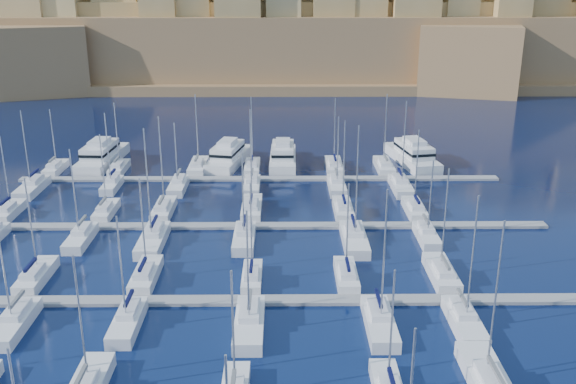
{
  "coord_description": "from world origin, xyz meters",
  "views": [
    {
      "loc": [
        4.08,
        -75.35,
        34.91
      ],
      "look_at": [
        4.8,
        6.0,
        6.72
      ],
      "focal_mm": 40.0,
      "sensor_mm": 36.0,
      "label": 1
    }
  ],
  "objects_px": {
    "motor_yacht_a": "(102,155)",
    "motor_yacht_c": "(283,156)",
    "motor_yacht_d": "(413,155)",
    "motor_yacht_b": "(228,156)"
  },
  "relations": [
    {
      "from": "motor_yacht_a",
      "to": "motor_yacht_c",
      "type": "distance_m",
      "value": 34.42
    },
    {
      "from": "motor_yacht_c",
      "to": "motor_yacht_d",
      "type": "distance_m",
      "value": 24.73
    },
    {
      "from": "motor_yacht_b",
      "to": "motor_yacht_c",
      "type": "xyz_separation_m",
      "value": [
        10.29,
        -0.25,
        -0.0
      ]
    },
    {
      "from": "motor_yacht_c",
      "to": "motor_yacht_a",
      "type": "bearing_deg",
      "value": 178.52
    },
    {
      "from": "motor_yacht_b",
      "to": "motor_yacht_c",
      "type": "bearing_deg",
      "value": -1.39
    },
    {
      "from": "motor_yacht_d",
      "to": "motor_yacht_a",
      "type": "bearing_deg",
      "value": 179.99
    },
    {
      "from": "motor_yacht_c",
      "to": "motor_yacht_d",
      "type": "xyz_separation_m",
      "value": [
        24.72,
        0.88,
        0.0
      ]
    },
    {
      "from": "motor_yacht_b",
      "to": "motor_yacht_d",
      "type": "relative_size",
      "value": 0.93
    },
    {
      "from": "motor_yacht_a",
      "to": "motor_yacht_d",
      "type": "bearing_deg",
      "value": -0.01
    },
    {
      "from": "motor_yacht_a",
      "to": "motor_yacht_d",
      "type": "distance_m",
      "value": 59.13
    }
  ]
}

